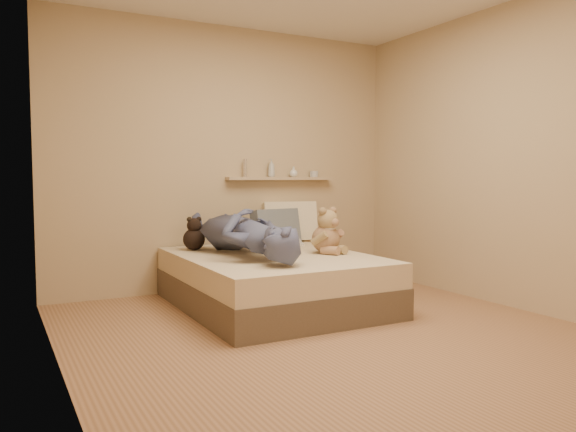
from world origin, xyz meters
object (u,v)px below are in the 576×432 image
dark_plush (194,236)px  pillow_grey (276,227)px  person (243,232)px  teddy_bear (327,234)px  game_console (291,243)px  pillow_cream (290,222)px  bed (273,281)px  wall_shelf (281,178)px

dark_plush → pillow_grey: size_ratio=0.61×
pillow_grey → person: 0.86m
teddy_bear → game_console: bearing=-143.5°
pillow_cream → pillow_grey: bearing=-148.9°
teddy_bear → pillow_grey: teddy_bear is taller
teddy_bear → pillow_grey: (-0.08, 0.83, 0.00)m
teddy_bear → pillow_cream: size_ratio=0.74×
bed → teddy_bear: (0.46, -0.14, 0.39)m
bed → teddy_bear: 0.62m
teddy_bear → pillow_grey: bearing=95.6°
person → bed: bearing=158.9°
teddy_bear → wall_shelf: wall_shelf is taller
game_console → pillow_grey: (0.51, 1.27, 0.00)m
dark_plush → pillow_grey: (0.88, 0.09, 0.04)m
bed → game_console: game_console is taller
bed → pillow_grey: size_ratio=3.80×
bed → teddy_bear: bearing=-17.3°
dark_plush → person: size_ratio=0.18×
person → game_console: bearing=99.1°
person → teddy_bear: bearing=161.7°
teddy_bear → person: teddy_bear is taller
pillow_grey → person: (-0.61, -0.60, 0.03)m
game_console → teddy_bear: teddy_bear is taller
teddy_bear → person: size_ratio=0.24×
pillow_grey → game_console: bearing=-111.9°
game_console → dark_plush: (-0.37, 1.18, -0.04)m
pillow_grey → wall_shelf: wall_shelf is taller
game_console → person: person is taller
dark_plush → pillow_grey: pillow_grey is taller
game_console → wall_shelf: 1.71m
pillow_grey → pillow_cream: bearing=31.1°
pillow_cream → person: (-0.84, -0.74, 0.00)m
dark_plush → wall_shelf: (1.05, 0.31, 0.52)m
bed → dark_plush: bearing=129.7°
wall_shelf → pillow_grey: bearing=-128.0°
teddy_bear → dark_plush: 1.22m
wall_shelf → bed: bearing=-121.2°
pillow_cream → person: bearing=-138.8°
teddy_bear → wall_shelf: 1.16m
pillow_cream → pillow_grey: size_ratio=1.10×
pillow_grey → bed: bearing=-118.8°
pillow_grey → teddy_bear: bearing=-84.4°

